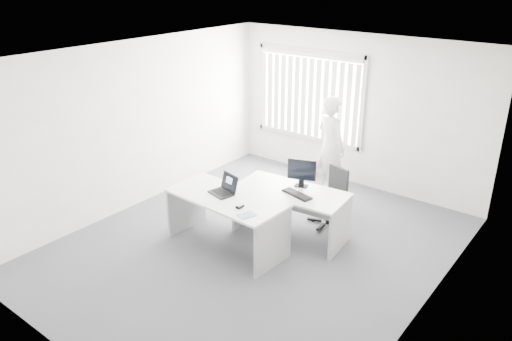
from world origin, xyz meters
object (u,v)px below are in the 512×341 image
Objects in this scene: office_chair at (330,207)px; laptop at (221,185)px; desk_near at (226,211)px; desk_far at (291,203)px; person at (331,146)px; monitor at (302,173)px.

laptop is (-0.96, -1.53, 0.65)m from office_chair.
laptop is (-0.12, 0.02, 0.36)m from desk_near.
desk_far is 0.96× the size of person.
laptop is 0.81× the size of monitor.
person is at bearing 138.22° from office_chair.
monitor is (0.36, -1.49, 0.07)m from person.
monitor reaches higher than desk_near.
office_chair is at bearing 63.85° from desk_near.
desk_near is 1.79m from office_chair.
desk_far is 1.78m from person.
office_chair is 1.92m from laptop.
person is at bearing 82.74° from monitor.
office_chair reaches higher than desk_near.
laptop is at bearing 171.84° from desk_near.
monitor is (-0.25, -0.50, 0.69)m from office_chair.
monitor is at bearing 125.99° from person.
desk_near is 1.92× the size of office_chair.
desk_far is 1.85× the size of office_chair.
person is 5.17× the size of laptop.
person reaches higher than laptop.
monitor reaches higher than desk_far.
laptop reaches higher than desk_far.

